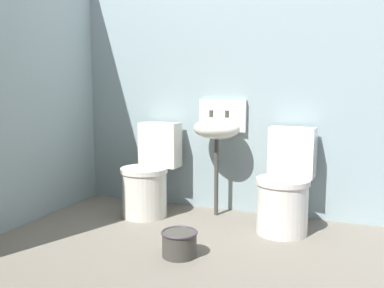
{
  "coord_description": "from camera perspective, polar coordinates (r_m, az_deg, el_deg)",
  "views": [
    {
      "loc": [
        1.06,
        -2.44,
        1.1
      ],
      "look_at": [
        0.0,
        0.27,
        0.7
      ],
      "focal_mm": 39.1,
      "sensor_mm": 36.0,
      "label": 1
    }
  ],
  "objects": [
    {
      "name": "ground_plane",
      "position": [
        2.89,
        -2.04,
        -15.4
      ],
      "size": [
        3.16,
        2.58,
        0.08
      ],
      "primitive_type": "cube",
      "color": "slate"
    },
    {
      "name": "wall_left",
      "position": [
        3.56,
        -23.33,
        7.93
      ],
      "size": [
        0.1,
        2.38,
        2.29
      ],
      "primitive_type": "cube",
      "color": "#90A4A8",
      "rests_on": "ground"
    },
    {
      "name": "wall_back",
      "position": [
        3.73,
        4.92,
        8.49
      ],
      "size": [
        3.16,
        0.1,
        2.29
      ],
      "primitive_type": "cube",
      "color": "#8BA0A5",
      "rests_on": "ground"
    },
    {
      "name": "toilet_left",
      "position": [
        3.66,
        -5.85,
        -4.52
      ],
      "size": [
        0.41,
        0.6,
        0.78
      ],
      "rotation": [
        0.0,
        0.0,
        3.12
      ],
      "color": "silver",
      "rests_on": "ground"
    },
    {
      "name": "toilet_right",
      "position": [
        3.3,
        12.62,
        -6.01
      ],
      "size": [
        0.43,
        0.61,
        0.78
      ],
      "rotation": [
        0.0,
        0.0,
        3.08
      ],
      "color": "silver",
      "rests_on": "ground"
    },
    {
      "name": "sink",
      "position": [
        3.55,
        3.53,
        2.22
      ],
      "size": [
        0.42,
        0.35,
        0.99
      ],
      "color": "#403E38",
      "rests_on": "ground"
    },
    {
      "name": "bucket",
      "position": [
        2.8,
        -1.73,
        -13.34
      ],
      "size": [
        0.24,
        0.24,
        0.17
      ],
      "color": "#403E38",
      "rests_on": "ground"
    }
  ]
}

